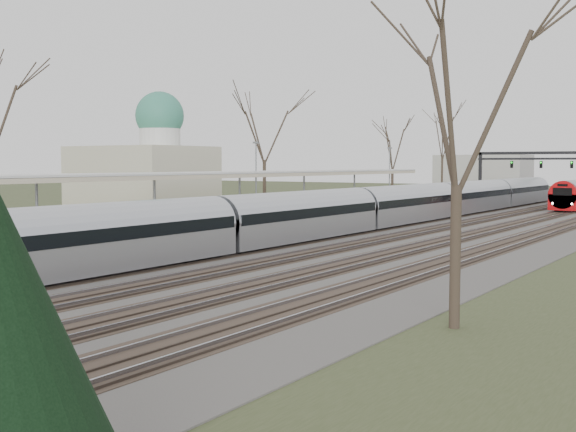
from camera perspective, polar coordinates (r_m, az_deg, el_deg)
name	(u,v)px	position (r m, az deg, el deg)	size (l,w,h in m)	color
track_bed	(481,218)	(62.50, 14.99, -0.17)	(24.00, 160.00, 0.22)	#474442
platform	(270,222)	(50.97, -1.44, -0.49)	(3.50, 69.00, 1.00)	#9E9B93
canopy	(230,174)	(47.18, -4.60, 3.30)	(4.10, 50.00, 3.11)	slate
dome_building	(145,175)	(59.34, -11.24, 3.21)	(10.00, 8.00, 10.30)	beige
signal_gantry	(566,161)	(91.26, 21.10, 4.07)	(21.00, 0.59, 6.08)	black
tree_west_far	(264,125)	(64.05, -1.89, 7.20)	(5.50, 5.50, 11.33)	#2D231C
tree_east_near	(458,93)	(20.46, 13.29, 9.42)	(4.50, 4.50, 9.27)	#2D231C
train_near	(405,206)	(54.93, 9.23, 0.82)	(2.62, 75.21, 3.05)	#A8ABB2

